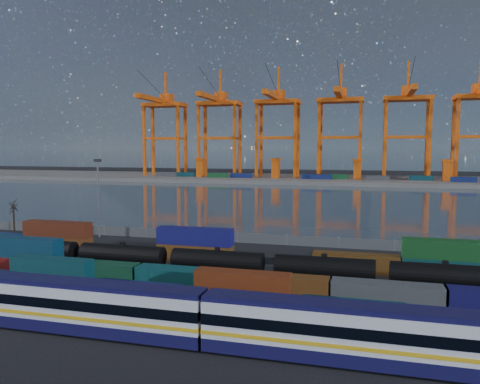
% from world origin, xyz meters
% --- Properties ---
extents(ground, '(700.00, 700.00, 0.00)m').
position_xyz_m(ground, '(0.00, 0.00, 0.00)').
color(ground, black).
rests_on(ground, ground).
extents(harbor_water, '(700.00, 700.00, 0.00)m').
position_xyz_m(harbor_water, '(0.00, 105.00, 0.01)').
color(harbor_water, '#34404B').
rests_on(harbor_water, ground).
extents(far_quay, '(700.00, 70.00, 2.00)m').
position_xyz_m(far_quay, '(0.00, 210.00, 1.00)').
color(far_quay, '#514F4C').
rests_on(far_quay, ground).
extents(distant_mountains, '(2470.00, 1100.00, 520.00)m').
position_xyz_m(distant_mountains, '(63.02, 1600.00, 220.29)').
color(distant_mountains, '#1E2630').
rests_on(distant_mountains, ground).
extents(passenger_train, '(77.71, 3.17, 5.44)m').
position_xyz_m(passenger_train, '(23.26, -20.65, 2.74)').
color(passenger_train, silver).
rests_on(passenger_train, ground).
extents(container_row_south, '(125.60, 2.25, 4.80)m').
position_xyz_m(container_row_south, '(8.47, -10.48, 1.80)').
color(container_row_south, '#414446').
rests_on(container_row_south, ground).
extents(container_row_mid, '(142.52, 2.68, 5.72)m').
position_xyz_m(container_row_mid, '(-3.25, -3.93, 1.91)').
color(container_row_mid, '#3E4243').
rests_on(container_row_mid, ground).
extents(container_row_north, '(142.52, 2.63, 5.60)m').
position_xyz_m(container_row_north, '(10.21, 11.25, 2.10)').
color(container_row_north, '#0F154F').
rests_on(container_row_north, ground).
extents(tanker_string, '(122.69, 3.05, 4.36)m').
position_xyz_m(tanker_string, '(-19.39, 2.99, 2.19)').
color(tanker_string, black).
rests_on(tanker_string, ground).
extents(waterfront_fence, '(160.12, 0.12, 2.20)m').
position_xyz_m(waterfront_fence, '(-0.00, 28.00, 1.00)').
color(waterfront_fence, '#595B5E').
rests_on(waterfront_fence, ground).
extents(bare_tree, '(1.97, 1.93, 7.57)m').
position_xyz_m(bare_tree, '(-51.12, 25.38, 3.74)').
color(bare_tree, black).
rests_on(bare_tree, ground).
extents(yard_light_mast, '(1.60, 0.40, 16.60)m').
position_xyz_m(yard_light_mast, '(-30.00, 26.00, 9.30)').
color(yard_light_mast, slate).
rests_on(yard_light_mast, ground).
extents(gantry_cranes, '(200.00, 47.99, 64.99)m').
position_xyz_m(gantry_cranes, '(-7.50, 203.28, 39.84)').
color(gantry_cranes, '#ED5910').
rests_on(gantry_cranes, ground).
extents(quay_containers, '(172.58, 10.99, 2.60)m').
position_xyz_m(quay_containers, '(-11.00, 195.46, 3.30)').
color(quay_containers, navy).
rests_on(quay_containers, far_quay).
extents(straddle_carriers, '(140.00, 7.00, 11.10)m').
position_xyz_m(straddle_carriers, '(-2.50, 200.00, 7.82)').
color(straddle_carriers, '#ED5910').
rests_on(straddle_carriers, far_quay).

